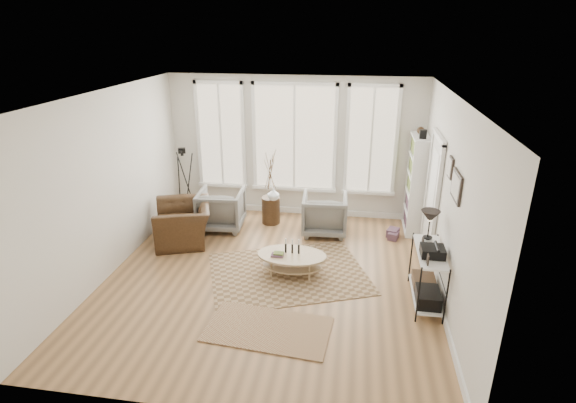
% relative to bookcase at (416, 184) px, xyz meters
% --- Properties ---
extents(room, '(5.50, 5.54, 2.90)m').
position_rel_bookcase_xyz_m(room, '(-2.42, -2.20, 0.47)').
color(room, '#A27548').
rests_on(room, ground).
extents(bay_window, '(4.14, 0.12, 2.24)m').
position_rel_bookcase_xyz_m(bay_window, '(-2.44, 0.49, 0.65)').
color(bay_window, tan).
rests_on(bay_window, ground).
extents(door, '(0.09, 1.06, 2.22)m').
position_rel_bookcase_xyz_m(door, '(0.13, -1.08, 0.17)').
color(door, silver).
rests_on(door, ground).
extents(bookcase, '(0.31, 0.85, 2.06)m').
position_rel_bookcase_xyz_m(bookcase, '(0.00, 0.00, 0.00)').
color(bookcase, white).
rests_on(bookcase, ground).
extents(low_shelf, '(0.38, 1.08, 1.30)m').
position_rel_bookcase_xyz_m(low_shelf, '(-0.06, -2.52, -0.44)').
color(low_shelf, white).
rests_on(low_shelf, ground).
extents(wall_art, '(0.04, 0.88, 0.44)m').
position_rel_bookcase_xyz_m(wall_art, '(0.14, -2.49, 0.92)').
color(wall_art, black).
rests_on(wall_art, ground).
extents(rug_main, '(2.98, 2.63, 0.01)m').
position_rel_bookcase_xyz_m(rug_main, '(-2.17, -2.06, -0.95)').
color(rug_main, brown).
rests_on(rug_main, ground).
extents(rug_runner, '(1.72, 1.06, 0.01)m').
position_rel_bookcase_xyz_m(rug_runner, '(-2.21, -3.54, -0.94)').
color(rug_runner, brown).
rests_on(rug_runner, ground).
extents(coffee_table, '(1.12, 0.72, 0.52)m').
position_rel_bookcase_xyz_m(coffee_table, '(-2.11, -2.05, -0.68)').
color(coffee_table, tan).
rests_on(coffee_table, ground).
extents(armchair_left, '(0.92, 0.94, 0.80)m').
position_rel_bookcase_xyz_m(armchair_left, '(-3.76, -0.49, -0.56)').
color(armchair_left, slate).
rests_on(armchair_left, ground).
extents(armchair_right, '(0.89, 0.91, 0.79)m').
position_rel_bookcase_xyz_m(armchair_right, '(-1.71, -0.40, -0.56)').
color(armchair_right, slate).
rests_on(armchair_right, ground).
extents(side_table, '(0.37, 0.37, 1.56)m').
position_rel_bookcase_xyz_m(side_table, '(-2.83, -0.10, -0.20)').
color(side_table, '#3D2716').
rests_on(side_table, ground).
extents(vase, '(0.29, 0.29, 0.25)m').
position_rel_bookcase_xyz_m(vase, '(-2.75, -0.23, -0.27)').
color(vase, silver).
rests_on(vase, side_table).
extents(accent_chair, '(1.40, 1.31, 0.74)m').
position_rel_bookcase_xyz_m(accent_chair, '(-4.28, -1.17, -0.59)').
color(accent_chair, '#3D2716').
rests_on(accent_chair, ground).
extents(tripod_camera, '(0.52, 0.52, 1.47)m').
position_rel_bookcase_xyz_m(tripod_camera, '(-4.68, 0.02, -0.28)').
color(tripod_camera, black).
rests_on(tripod_camera, ground).
extents(book_stack_near, '(0.27, 0.30, 0.16)m').
position_rel_bookcase_xyz_m(book_stack_near, '(-0.39, -0.38, -0.88)').
color(book_stack_near, maroon).
rests_on(book_stack_near, ground).
extents(book_stack_far, '(0.23, 0.26, 0.14)m').
position_rel_bookcase_xyz_m(book_stack_far, '(-0.39, -0.50, -0.89)').
color(book_stack_far, maroon).
rests_on(book_stack_far, ground).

